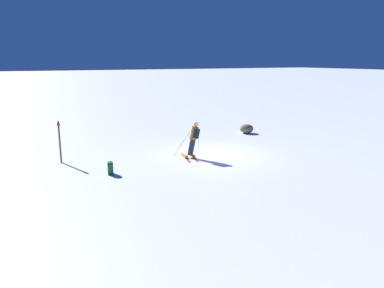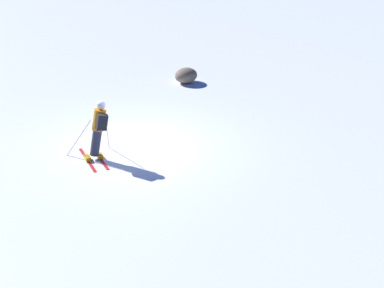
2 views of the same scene
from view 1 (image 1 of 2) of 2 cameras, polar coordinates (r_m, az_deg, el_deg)
ground_plane at (r=18.24m, az=3.49°, el=-1.58°), size 300.00×300.00×0.00m
skier at (r=17.38m, az=0.24°, el=1.00°), size 1.26×1.70×1.76m
spare_backpack at (r=15.39m, az=-12.33°, el=-3.63°), size 0.29×0.35×0.50m
exposed_boulder_0 at (r=23.62m, az=8.32°, el=2.32°), size 0.88×0.75×0.57m
trail_marker at (r=17.53m, az=-19.52°, el=0.59°), size 0.13×0.13×1.89m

